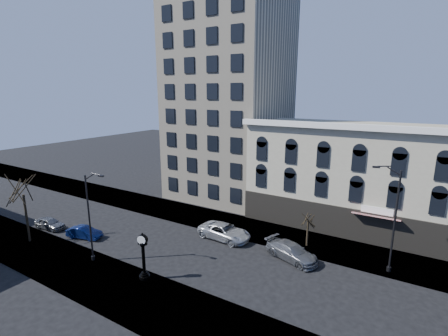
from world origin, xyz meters
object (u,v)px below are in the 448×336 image
Objects in this scene: street_lamp_near at (92,194)px; car_near_a at (50,223)px; street_clock at (144,258)px; car_near_b at (84,232)px; warning_sign at (26,217)px.

street_lamp_near is 2.25× the size of car_near_a.
street_clock is 11.83m from car_near_b.
street_lamp_near reaches higher than street_clock.
car_near_a is at bearing 80.38° from car_near_b.
street_lamp_near is 8.78m from car_near_b.
warning_sign is at bearing 162.90° from street_clock.
car_near_a is at bearing 84.24° from warning_sign.
street_clock reaches higher than car_near_a.
car_near_b is at bearing 150.56° from street_clock.
street_clock is 1.07× the size of car_near_a.
warning_sign is 0.66× the size of car_near_a.
street_lamp_near is at bearing -130.09° from car_near_b.
street_lamp_near is at bearing -107.03° from car_near_a.
street_clock is 17.25m from car_near_a.
street_lamp_near reaches higher than car_near_b.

